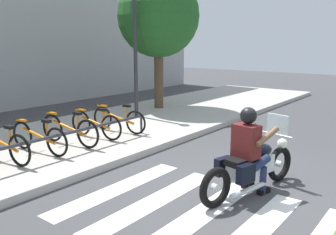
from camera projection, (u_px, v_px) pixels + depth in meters
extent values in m
plane|color=#424244|center=(239.00, 189.00, 5.97)|extent=(48.00, 48.00, 0.00)
cube|color=#B7B2A8|center=(69.00, 140.00, 8.71)|extent=(24.00, 4.40, 0.15)
cube|color=white|center=(251.00, 234.00, 4.54)|extent=(2.80, 0.40, 0.01)
cube|color=white|center=(199.00, 216.00, 5.02)|extent=(2.80, 0.40, 0.01)
cube|color=white|center=(155.00, 201.00, 5.50)|extent=(2.80, 0.40, 0.01)
cube|color=white|center=(119.00, 188.00, 5.98)|extent=(2.80, 0.40, 0.01)
torus|color=black|center=(279.00, 164.00, 6.25)|extent=(0.63, 0.24, 0.63)
cylinder|color=silver|center=(279.00, 164.00, 6.25)|extent=(0.13, 0.12, 0.11)
torus|color=black|center=(215.00, 188.00, 5.23)|extent=(0.63, 0.24, 0.63)
cylinder|color=silver|center=(215.00, 188.00, 5.23)|extent=(0.13, 0.12, 0.11)
cube|color=silver|center=(251.00, 166.00, 5.71)|extent=(0.94, 0.47, 0.28)
ellipsoid|color=black|center=(260.00, 151.00, 5.81)|extent=(0.57, 0.38, 0.22)
cube|color=black|center=(242.00, 160.00, 5.54)|extent=(0.61, 0.39, 0.10)
cube|color=black|center=(223.00, 166.00, 5.61)|extent=(0.34, 0.19, 0.28)
cube|color=black|center=(246.00, 174.00, 5.28)|extent=(0.34, 0.19, 0.28)
cylinder|color=silver|center=(276.00, 134.00, 6.03)|extent=(0.16, 0.61, 0.03)
sphere|color=white|center=(282.00, 144.00, 6.21)|extent=(0.18, 0.18, 0.18)
cube|color=silver|center=(278.00, 124.00, 6.02)|extent=(0.12, 0.40, 0.32)
cylinder|color=silver|center=(248.00, 190.00, 5.46)|extent=(0.81, 0.25, 0.08)
cube|color=#591919|center=(246.00, 141.00, 5.52)|extent=(0.34, 0.45, 0.52)
sphere|color=black|center=(248.00, 116.00, 5.46)|extent=(0.26, 0.26, 0.26)
cylinder|color=brown|center=(244.00, 131.00, 5.82)|extent=(0.53, 0.20, 0.26)
cylinder|color=brown|center=(267.00, 137.00, 5.49)|extent=(0.53, 0.20, 0.26)
cylinder|color=#1E284C|center=(243.00, 159.00, 5.81)|extent=(0.46, 0.23, 0.24)
cylinder|color=#1E284C|center=(247.00, 175.00, 5.95)|extent=(0.11, 0.11, 0.46)
cube|color=black|center=(248.00, 185.00, 6.02)|extent=(0.26, 0.15, 0.08)
cylinder|color=#1E284C|center=(259.00, 164.00, 5.57)|extent=(0.46, 0.23, 0.24)
cylinder|color=#1E284C|center=(263.00, 181.00, 5.71)|extent=(0.11, 0.11, 0.46)
cube|color=black|center=(264.00, 191.00, 5.77)|extent=(0.26, 0.15, 0.08)
torus|color=black|center=(20.00, 150.00, 6.51)|extent=(0.12, 0.62, 0.62)
cylinder|color=orange|center=(3.00, 143.00, 6.74)|extent=(0.16, 0.86, 0.24)
cylinder|color=orange|center=(10.00, 137.00, 6.59)|extent=(0.04, 0.04, 0.38)
cube|color=black|center=(9.00, 127.00, 6.55)|extent=(0.12, 0.21, 0.06)
torus|color=black|center=(23.00, 135.00, 7.61)|extent=(0.12, 0.61, 0.61)
torus|color=black|center=(57.00, 142.00, 7.08)|extent=(0.12, 0.61, 0.61)
cylinder|color=orange|center=(39.00, 136.00, 7.33)|extent=(0.17, 0.94, 0.26)
cylinder|color=orange|center=(47.00, 130.00, 7.17)|extent=(0.04, 0.04, 0.37)
cube|color=black|center=(46.00, 121.00, 7.13)|extent=(0.12, 0.21, 0.06)
cylinder|color=black|center=(24.00, 117.00, 7.48)|extent=(0.48, 0.09, 0.03)
cube|color=orange|center=(21.00, 120.00, 7.55)|extent=(0.11, 0.29, 0.04)
torus|color=black|center=(53.00, 128.00, 8.21)|extent=(0.13, 0.64, 0.64)
torus|color=black|center=(88.00, 134.00, 7.65)|extent=(0.13, 0.64, 0.64)
cylinder|color=orange|center=(69.00, 128.00, 7.91)|extent=(0.17, 0.98, 0.26)
cylinder|color=orange|center=(78.00, 122.00, 7.74)|extent=(0.04, 0.04, 0.39)
cube|color=black|center=(77.00, 113.00, 7.70)|extent=(0.12, 0.21, 0.06)
cylinder|color=black|center=(55.00, 110.00, 8.06)|extent=(0.48, 0.09, 0.03)
cube|color=orange|center=(52.00, 113.00, 8.13)|extent=(0.11, 0.29, 0.04)
torus|color=black|center=(81.00, 123.00, 8.76)|extent=(0.12, 0.61, 0.61)
torus|color=black|center=(111.00, 128.00, 8.27)|extent=(0.12, 0.61, 0.61)
cylinder|color=orange|center=(96.00, 123.00, 8.50)|extent=(0.16, 0.86, 0.24)
cylinder|color=orange|center=(103.00, 117.00, 8.35)|extent=(0.04, 0.04, 0.37)
cube|color=black|center=(103.00, 110.00, 8.31)|extent=(0.12, 0.21, 0.06)
cylinder|color=black|center=(83.00, 107.00, 8.63)|extent=(0.48, 0.09, 0.03)
cube|color=orange|center=(80.00, 110.00, 8.69)|extent=(0.11, 0.29, 0.04)
torus|color=black|center=(103.00, 118.00, 9.38)|extent=(0.12, 0.61, 0.60)
torus|color=black|center=(136.00, 123.00, 8.83)|extent=(0.12, 0.61, 0.60)
cylinder|color=orange|center=(119.00, 118.00, 9.09)|extent=(0.17, 0.96, 0.26)
cylinder|color=orange|center=(127.00, 113.00, 8.92)|extent=(0.04, 0.04, 0.37)
cube|color=black|center=(127.00, 106.00, 8.88)|extent=(0.12, 0.21, 0.06)
cylinder|color=black|center=(105.00, 103.00, 9.24)|extent=(0.48, 0.09, 0.03)
cube|color=orange|center=(102.00, 106.00, 9.31)|extent=(0.11, 0.29, 0.04)
cylinder|color=#333338|center=(70.00, 132.00, 7.28)|extent=(4.40, 0.07, 0.07)
cylinder|color=#333338|center=(141.00, 125.00, 8.98)|extent=(0.06, 0.06, 0.45)
cylinder|color=#2D2D33|center=(136.00, 61.00, 10.79)|extent=(0.12, 0.12, 3.73)
cylinder|color=brown|center=(159.00, 79.00, 12.40)|extent=(0.32, 0.32, 2.31)
sphere|color=#235B23|center=(158.00, 16.00, 11.97)|extent=(2.77, 2.77, 2.77)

